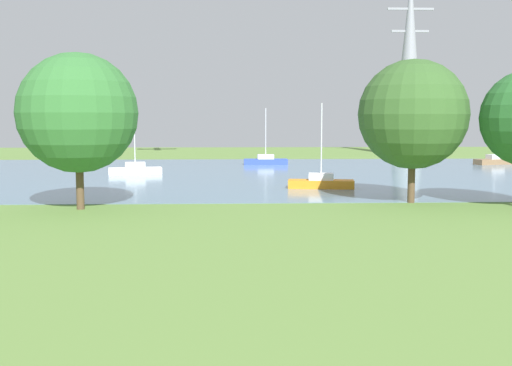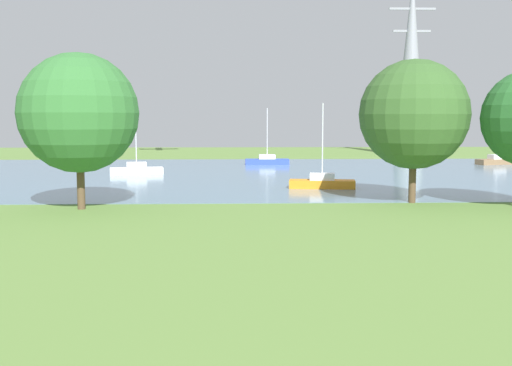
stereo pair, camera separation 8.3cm
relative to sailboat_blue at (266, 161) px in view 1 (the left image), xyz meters
name	(u,v)px [view 1 (the left image)]	position (x,y,z in m)	size (l,w,h in m)	color
ground_plane	(216,227)	(-4.54, -39.30, -0.45)	(160.00, 160.00, 0.00)	olive
water_surface	(223,174)	(-4.54, -11.30, -0.44)	(140.00, 40.00, 0.02)	slate
sailboat_blue	(266,161)	(0.00, 0.00, 0.00)	(4.80, 1.51, 6.22)	blue
sailboat_brown	(495,160)	(25.55, -0.83, 0.00)	(5.03, 2.86, 5.92)	brown
sailboat_orange	(321,182)	(2.80, -23.38, 0.00)	(4.96, 2.12, 6.23)	orange
sailboat_white	(135,169)	(-12.66, -11.29, 0.00)	(5.00, 2.40, 6.40)	white
tree_mid_shore	(78,113)	(-12.37, -33.23, 4.99)	(6.73, 6.73, 8.81)	brown
tree_east_far	(413,114)	(7.22, -31.23, 4.92)	(6.63, 6.63, 8.70)	brown
electricity_pylon	(409,64)	(20.85, 17.54, 12.08)	(6.40, 4.40, 25.05)	gray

